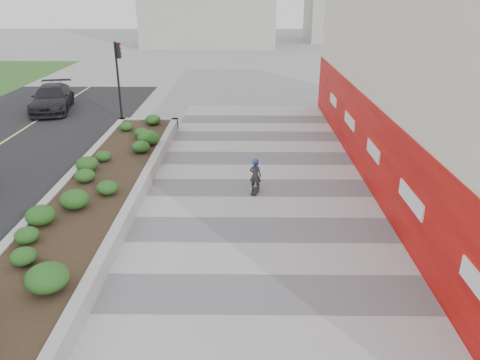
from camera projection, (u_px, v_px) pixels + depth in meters
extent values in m
plane|color=gray|center=(271.00, 348.00, 9.49)|extent=(160.00, 160.00, 0.00)
cube|color=#A8A8AD|center=(265.00, 266.00, 12.26)|extent=(8.00, 36.00, 0.01)
cube|color=silver|center=(462.00, 74.00, 16.22)|extent=(6.00, 24.00, 8.00)
cube|color=red|center=(369.00, 142.00, 17.20)|extent=(0.12, 24.00, 3.00)
cube|color=#9E9EA0|center=(149.00, 124.00, 24.09)|extent=(3.00, 0.30, 0.55)
cube|color=#9E9EA0|center=(60.00, 194.00, 15.92)|extent=(0.30, 18.00, 0.55)
cube|color=#9E9EA0|center=(139.00, 194.00, 15.89)|extent=(0.30, 18.00, 0.55)
cube|color=#2D2116|center=(99.00, 194.00, 15.92)|extent=(2.40, 17.40, 0.50)
cylinder|color=black|center=(118.00, 82.00, 24.94)|extent=(0.12, 0.12, 4.20)
cube|color=black|center=(119.00, 50.00, 24.31)|extent=(0.18, 0.28, 0.80)
cylinder|color=#595654|center=(284.00, 266.00, 12.25)|extent=(0.44, 0.44, 0.01)
cube|color=black|center=(255.00, 191.00, 16.66)|extent=(0.35, 0.75, 0.02)
imported|color=#2B2A30|center=(255.00, 176.00, 16.44)|extent=(0.47, 0.37, 1.15)
sphere|color=blue|center=(256.00, 161.00, 16.24)|extent=(0.23, 0.23, 0.23)
imported|color=black|center=(52.00, 98.00, 27.56)|extent=(3.12, 5.41, 1.48)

